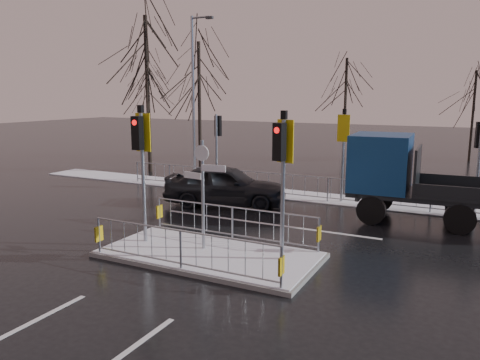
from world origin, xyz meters
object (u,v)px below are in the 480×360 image
at_px(flatbed_truck, 408,176).
at_px(car_far_lane, 225,185).
at_px(traffic_island, 209,243).
at_px(street_lamp_left, 194,93).

bearing_deg(flatbed_truck, car_far_lane, -172.18).
bearing_deg(traffic_island, car_far_lane, 114.37).
bearing_deg(street_lamp_left, car_far_lane, -45.22).
xyz_separation_m(traffic_island, flatbed_truck, (4.31, 6.50, 1.23)).
bearing_deg(flatbed_truck, traffic_island, -123.55).
distance_m(traffic_island, street_lamp_left, 12.17).
bearing_deg(flatbed_truck, street_lamp_left, 164.41).
distance_m(car_far_lane, street_lamp_left, 6.64).
xyz_separation_m(traffic_island, street_lamp_left, (-6.42, 9.49, 4.10)).
bearing_deg(traffic_island, flatbed_truck, 56.45).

